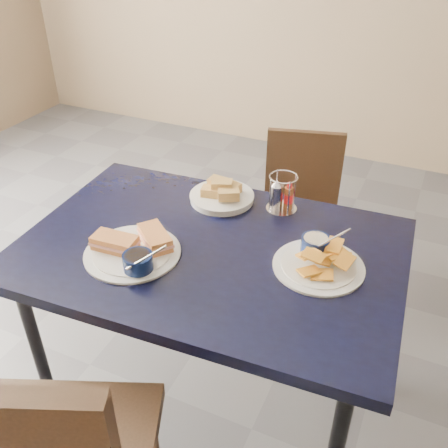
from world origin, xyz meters
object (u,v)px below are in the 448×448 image
at_px(condiment_caddy, 281,195).
at_px(plantain_plate, 318,258).
at_px(bread_basket, 222,194).
at_px(chair_far, 304,202).
at_px(sandwich_plate, 135,249).
at_px(dining_table, 211,263).

bearing_deg(condiment_caddy, plantain_plate, -50.34).
height_order(plantain_plate, bread_basket, plantain_plate).
bearing_deg(condiment_caddy, chair_far, 95.85).
bearing_deg(plantain_plate, bread_basket, 152.57).
height_order(chair_far, bread_basket, bread_basket).
distance_m(sandwich_plate, plantain_plate, 0.57).
height_order(chair_far, plantain_plate, plantain_plate).
distance_m(sandwich_plate, condiment_caddy, 0.55).
xyz_separation_m(plantain_plate, condiment_caddy, (-0.21, 0.25, 0.04)).
relative_size(chair_far, plantain_plate, 2.79).
relative_size(bread_basket, condiment_caddy, 1.70).
relative_size(dining_table, condiment_caddy, 9.22).
bearing_deg(dining_table, plantain_plate, 9.78).
height_order(sandwich_plate, condiment_caddy, condiment_caddy).
xyz_separation_m(chair_far, sandwich_plate, (-0.26, -1.03, 0.33)).
relative_size(chair_far, sandwich_plate, 2.45).
distance_m(chair_far, plantain_plate, 0.94).
bearing_deg(plantain_plate, condiment_caddy, 129.66).
height_order(dining_table, chair_far, chair_far).
distance_m(sandwich_plate, bread_basket, 0.43).
relative_size(chair_far, bread_basket, 3.33).
height_order(chair_far, sandwich_plate, sandwich_plate).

